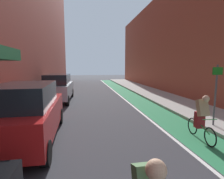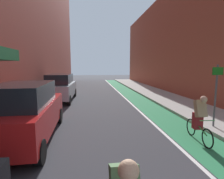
# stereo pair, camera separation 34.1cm
# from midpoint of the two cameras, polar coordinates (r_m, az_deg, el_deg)

# --- Properties ---
(ground_plane) EXTENTS (83.22, 83.22, 0.00)m
(ground_plane) POSITION_cam_midpoint_polar(r_m,az_deg,el_deg) (12.24, -3.27, -4.46)
(ground_plane) COLOR #38383D
(bike_lane_paint) EXTENTS (1.60, 37.83, 0.00)m
(bike_lane_paint) POSITION_cam_midpoint_polar(r_m,az_deg,el_deg) (14.68, 8.22, -2.53)
(bike_lane_paint) COLOR #2D8451
(bike_lane_paint) RESTS_ON ground
(lane_divider_stripe) EXTENTS (0.12, 37.83, 0.00)m
(lane_divider_stripe) POSITION_cam_midpoint_polar(r_m,az_deg,el_deg) (14.47, 4.77, -2.62)
(lane_divider_stripe) COLOR white
(lane_divider_stripe) RESTS_ON ground
(sidewalk_right) EXTENTS (2.96, 37.83, 0.14)m
(sidewalk_right) POSITION_cam_midpoint_polar(r_m,az_deg,el_deg) (15.42, 16.43, -2.02)
(sidewalk_right) COLOR #A8A59E
(sidewalk_right) RESTS_ON ground
(building_facade_right) EXTENTS (2.40, 33.83, 9.90)m
(building_facade_right) POSITION_cam_midpoint_polar(r_m,az_deg,el_deg) (18.36, 22.41, 14.48)
(building_facade_right) COLOR #9E4C38
(building_facade_right) RESTS_ON ground
(parked_suv_red) EXTENTS (2.02, 4.61, 1.98)m
(parked_suv_red) POSITION_cam_midpoint_polar(r_m,az_deg,el_deg) (6.59, -25.08, -6.47)
(parked_suv_red) COLOR red
(parked_suv_red) RESTS_ON ground
(parked_suv_silver) EXTENTS (1.90, 4.64, 1.98)m
(parked_suv_silver) POSITION_cam_midpoint_polar(r_m,az_deg,el_deg) (13.50, -15.64, 0.76)
(parked_suv_silver) COLOR #9EA0A8
(parked_suv_silver) RESTS_ON ground
(cyclist_mid) EXTENTS (0.48, 1.67, 1.59)m
(cyclist_mid) POSITION_cam_midpoint_polar(r_m,az_deg,el_deg) (6.72, 27.84, -8.23)
(cyclist_mid) COLOR black
(cyclist_mid) RESTS_ON ground
(street_sign_post) EXTENTS (0.44, 0.07, 2.46)m
(street_sign_post) POSITION_cam_midpoint_polar(r_m,az_deg,el_deg) (8.07, 31.82, -0.14)
(street_sign_post) COLOR #4C4C51
(street_sign_post) RESTS_ON sidewalk_right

